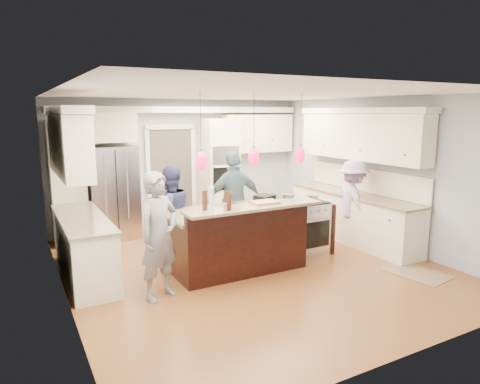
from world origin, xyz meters
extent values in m
plane|color=#A25A2C|center=(0.00, 0.00, 0.00)|extent=(6.00, 6.00, 0.00)
cube|color=#B2BCC6|center=(0.00, 3.00, 1.35)|extent=(5.50, 0.04, 2.70)
cube|color=#B2BCC6|center=(0.00, -3.00, 1.35)|extent=(5.50, 0.04, 2.70)
cube|color=#B2BCC6|center=(-2.75, 0.00, 1.35)|extent=(0.04, 6.00, 2.70)
cube|color=#B2BCC6|center=(2.75, 0.00, 1.35)|extent=(0.04, 6.00, 2.70)
cube|color=white|center=(0.00, 0.00, 2.70)|extent=(5.50, 6.00, 0.04)
cube|color=#B7B7BC|center=(-1.55, 2.64, 0.90)|extent=(0.90, 0.70, 1.80)
cube|color=#FFF5CE|center=(0.75, 2.67, 1.15)|extent=(0.72, 0.64, 2.30)
cube|color=black|center=(0.75, 2.34, 1.55)|extent=(0.60, 0.02, 0.35)
cube|color=black|center=(0.75, 2.34, 1.05)|extent=(0.60, 0.02, 0.50)
cylinder|color=#B7B7BC|center=(0.75, 2.31, 1.30)|extent=(0.55, 0.02, 0.02)
cube|color=#FFF5CE|center=(-2.35, 2.70, 1.15)|extent=(0.60, 0.58, 2.30)
cube|color=#FFF5CE|center=(-1.55, 2.70, 2.15)|extent=(0.95, 0.58, 0.55)
cube|color=#FFF5CE|center=(1.80, 2.82, 1.95)|extent=(1.70, 0.35, 0.85)
cube|color=beige|center=(0.00, 2.80, 2.48)|extent=(5.30, 0.38, 0.12)
cube|color=#4C443A|center=(-0.25, 2.99, 1.05)|extent=(0.90, 0.06, 2.10)
cube|color=white|center=(-0.25, 2.95, 2.13)|extent=(1.04, 0.06, 0.10)
cube|color=#FFF5CE|center=(2.40, 0.30, 0.44)|extent=(0.60, 3.00, 0.88)
cube|color=tan|center=(2.40, 0.30, 0.90)|extent=(0.64, 3.05, 0.04)
cube|color=#FFF5CE|center=(2.52, 0.30, 1.98)|extent=(0.35, 3.00, 0.85)
cube|color=beige|center=(2.51, 0.30, 2.46)|extent=(0.37, 3.10, 0.10)
cube|color=#FFF5CE|center=(-2.40, 0.80, 0.44)|extent=(0.60, 2.20, 0.88)
cube|color=tan|center=(-2.40, 0.80, 0.90)|extent=(0.64, 2.25, 0.04)
cube|color=#FFF5CE|center=(-2.52, 0.80, 1.98)|extent=(0.35, 2.20, 0.85)
cube|color=beige|center=(-2.51, 0.80, 2.46)|extent=(0.37, 2.30, 0.10)
cube|color=black|center=(-0.25, 0.15, 0.44)|extent=(2.00, 1.00, 0.88)
cube|color=tan|center=(-0.25, 0.15, 0.90)|extent=(2.10, 1.10, 0.04)
cube|color=black|center=(-0.25, -0.41, 0.54)|extent=(2.00, 0.12, 1.08)
cube|color=tan|center=(-0.25, -0.55, 1.10)|extent=(2.10, 0.42, 0.04)
cube|color=black|center=(0.39, 0.22, 1.00)|extent=(0.38, 0.34, 0.16)
cube|color=#B7B7BC|center=(1.13, 0.15, 0.45)|extent=(0.76, 0.66, 0.90)
cube|color=black|center=(1.13, -0.19, 0.40)|extent=(0.65, 0.01, 0.45)
cube|color=black|center=(1.13, 0.15, 0.91)|extent=(0.72, 0.59, 0.02)
cube|color=black|center=(1.54, 0.15, 0.44)|extent=(0.06, 0.71, 0.88)
cylinder|color=black|center=(-1.05, -0.51, 2.33)|extent=(0.01, 0.01, 0.75)
ellipsoid|color=#F20E4E|center=(-1.05, -0.51, 1.80)|extent=(0.15, 0.15, 0.26)
cylinder|color=black|center=(-0.25, -0.51, 2.33)|extent=(0.01, 0.01, 0.75)
ellipsoid|color=#F20E4E|center=(-0.25, -0.51, 1.80)|extent=(0.15, 0.15, 0.26)
cylinder|color=black|center=(0.55, -0.51, 2.33)|extent=(0.01, 0.01, 0.75)
ellipsoid|color=#F20E4E|center=(0.55, -0.51, 1.80)|extent=(0.15, 0.15, 0.26)
imported|color=slate|center=(-1.64, -0.45, 0.85)|extent=(0.73, 0.63, 1.69)
imported|color=navy|center=(-1.03, 0.85, 0.80)|extent=(0.85, 0.70, 1.59)
imported|color=slate|center=(0.16, 0.85, 0.88)|extent=(1.08, 0.54, 1.77)
imported|color=#B597CC|center=(2.25, 0.11, 0.79)|extent=(0.77, 1.11, 1.58)
cube|color=#937350|center=(2.07, -1.51, 0.01)|extent=(0.76, 1.00, 0.01)
cylinder|color=silver|center=(-0.91, -0.52, 1.28)|extent=(0.08, 0.08, 0.33)
cylinder|color=#431B0C|center=(-0.99, -0.46, 1.26)|extent=(0.09, 0.09, 0.28)
cylinder|color=#431B0C|center=(-0.70, -0.63, 1.23)|extent=(0.07, 0.07, 0.23)
cylinder|color=#431B0C|center=(-0.65, -0.48, 1.24)|extent=(0.06, 0.06, 0.24)
cylinder|color=#B7B7BC|center=(-0.76, -0.64, 1.17)|extent=(0.06, 0.06, 0.11)
cube|color=tan|center=(-0.03, -0.47, 1.14)|extent=(0.40, 0.29, 0.03)
cylinder|color=#B7B7BC|center=(0.91, 0.29, 0.98)|extent=(0.22, 0.22, 0.13)
cylinder|color=#B7B7BC|center=(1.34, 0.14, 0.97)|extent=(0.18, 0.18, 0.09)
camera|label=1|loc=(-3.28, -5.66, 2.43)|focal=32.00mm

